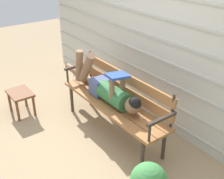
{
  "coord_description": "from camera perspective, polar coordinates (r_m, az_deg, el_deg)",
  "views": [
    {
      "loc": [
        2.42,
        -1.71,
        2.21
      ],
      "look_at": [
        0.0,
        0.09,
        0.63
      ],
      "focal_mm": 45.15,
      "sensor_mm": 36.0,
      "label": 1
    }
  ],
  "objects": [
    {
      "name": "ground_plane",
      "position": [
        3.7,
        -1.13,
        -9.03
      ],
      "size": [
        12.0,
        12.0,
        0.0
      ],
      "primitive_type": "plane",
      "color": "tan"
    },
    {
      "name": "house_siding",
      "position": [
        3.62,
        8.75,
        10.61
      ],
      "size": [
        5.15,
        0.08,
        2.34
      ],
      "color": "beige",
      "rests_on": "ground"
    },
    {
      "name": "park_bench",
      "position": [
        3.51,
        0.85,
        -1.71
      ],
      "size": [
        1.72,
        0.43,
        0.84
      ],
      "color": "#9E6638",
      "rests_on": "ground"
    },
    {
      "name": "reclining_person",
      "position": [
        3.52,
        -1.33,
        0.41
      ],
      "size": [
        1.72,
        0.27,
        0.55
      ],
      "color": "#33703D"
    },
    {
      "name": "footstool",
      "position": [
        4.18,
        -18.05,
        -1.35
      ],
      "size": [
        0.41,
        0.29,
        0.34
      ],
      "color": "brown",
      "rests_on": "ground"
    }
  ]
}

